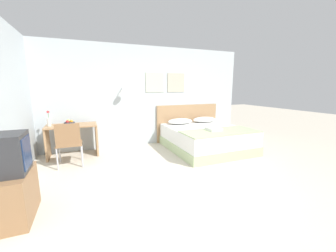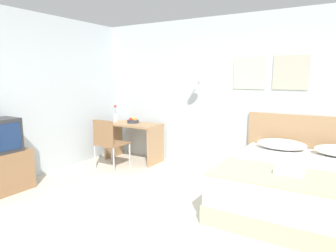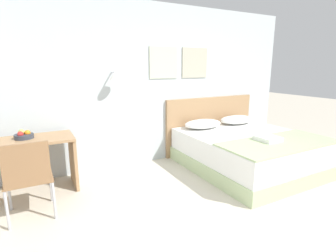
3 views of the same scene
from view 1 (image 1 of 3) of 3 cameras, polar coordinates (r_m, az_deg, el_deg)
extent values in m
plane|color=beige|center=(3.52, 5.47, -16.04)|extent=(24.00, 24.00, 0.00)
cube|color=silver|center=(5.68, -7.11, 8.10)|extent=(5.95, 0.06, 2.65)
cube|color=beige|center=(5.74, -3.64, 11.93)|extent=(0.52, 0.02, 0.52)
cube|color=#B7B29E|center=(5.97, 2.23, 11.90)|extent=(0.52, 0.02, 0.52)
cylinder|color=#B2B2B7|center=(5.45, -12.54, 10.18)|extent=(0.02, 0.16, 0.02)
cone|color=white|center=(5.36, -12.35, 9.64)|extent=(0.17, 0.17, 0.12)
cube|color=#B2C693|center=(5.43, 10.42, -5.14)|extent=(1.83, 2.00, 0.22)
cube|color=white|center=(5.36, 10.52, -2.23)|extent=(1.79, 1.96, 0.35)
cube|color=#A87F56|center=(6.21, 5.45, 0.99)|extent=(1.95, 0.06, 1.06)
ellipsoid|color=white|center=(5.75, 3.37, 1.34)|extent=(0.71, 0.44, 0.15)
ellipsoid|color=white|center=(6.13, 10.05, 1.78)|extent=(0.71, 0.44, 0.15)
cube|color=#B2C693|center=(4.86, 14.28, -1.52)|extent=(1.77, 0.80, 0.02)
cube|color=white|center=(4.91, 12.55, -0.81)|extent=(0.30, 0.31, 0.06)
cube|color=#A87F56|center=(5.17, -25.15, 0.13)|extent=(1.08, 0.57, 0.03)
cube|color=#A87F56|center=(5.30, -30.43, -4.20)|extent=(0.04, 0.52, 0.70)
cube|color=#A87F56|center=(5.24, -19.17, -3.44)|extent=(0.04, 0.52, 0.70)
cube|color=#8E6642|center=(4.65, -25.63, -4.47)|extent=(0.48, 0.48, 0.02)
cube|color=#8E6642|center=(4.38, -26.04, -2.29)|extent=(0.44, 0.03, 0.44)
cylinder|color=#B7B7BC|center=(4.95, -27.83, -6.55)|extent=(0.03, 0.03, 0.44)
cylinder|color=#B7B7BC|center=(4.92, -22.71, -6.22)|extent=(0.03, 0.03, 0.44)
cylinder|color=#B7B7BC|center=(4.53, -28.34, -8.14)|extent=(0.03, 0.03, 0.44)
cylinder|color=#B7B7BC|center=(4.50, -22.73, -7.79)|extent=(0.03, 0.03, 0.44)
cylinder|color=#333842|center=(5.21, -25.66, 0.68)|extent=(0.23, 0.23, 0.05)
sphere|color=orange|center=(5.21, -25.19, 1.17)|extent=(0.07, 0.07, 0.07)
sphere|color=#B2C156|center=(5.25, -25.94, 1.23)|extent=(0.08, 0.08, 0.08)
sphere|color=red|center=(5.18, -26.09, 1.05)|extent=(0.07, 0.07, 0.07)
cylinder|color=silver|center=(5.18, -30.08, 0.91)|extent=(0.08, 0.08, 0.18)
cylinder|color=#3D7538|center=(5.16, -30.25, 2.63)|extent=(0.01, 0.01, 0.14)
sphere|color=#DB3838|center=(5.15, -30.32, 3.40)|extent=(0.06, 0.06, 0.06)
cube|color=#8E6642|center=(3.21, -37.03, -15.32)|extent=(0.41, 0.72, 0.59)
cube|color=#2D2D30|center=(3.03, -38.18, -6.13)|extent=(0.39, 0.45, 0.48)
cube|color=navy|center=(2.98, -34.47, -5.96)|extent=(0.01, 0.36, 0.37)
camera|label=2|loc=(3.29, 59.51, 6.42)|focal=32.00mm
camera|label=3|loc=(1.43, -32.97, 11.36)|focal=28.00mm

